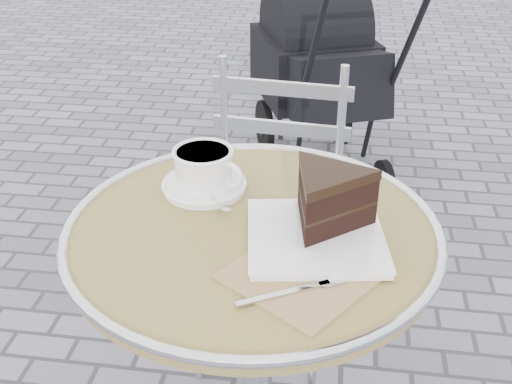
# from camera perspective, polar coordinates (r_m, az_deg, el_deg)

# --- Properties ---
(cafe_table) EXTENTS (0.72, 0.72, 0.74)m
(cafe_table) POSITION_cam_1_polar(r_m,az_deg,el_deg) (1.31, -0.30, -9.19)
(cafe_table) COLOR silver
(cafe_table) RESTS_ON ground
(cappuccino_set) EXTENTS (0.18, 0.19, 0.09)m
(cappuccino_set) POSITION_cam_1_polar(r_m,az_deg,el_deg) (1.33, -4.61, 1.76)
(cappuccino_set) COLOR white
(cappuccino_set) RESTS_ON cafe_table
(cake_plate_set) EXTENTS (0.31, 0.40, 0.13)m
(cake_plate_set) POSITION_cam_1_polar(r_m,az_deg,el_deg) (1.17, 6.11, -1.38)
(cake_plate_set) COLOR #9E7A56
(cake_plate_set) RESTS_ON cafe_table
(bistro_chair) EXTENTS (0.42, 0.42, 0.86)m
(bistro_chair) POSITION_cam_1_polar(r_m,az_deg,el_deg) (1.78, 1.71, 0.83)
(bistro_chair) COLOR silver
(bistro_chair) RESTS_ON ground
(baby_stroller) EXTENTS (0.72, 1.00, 0.95)m
(baby_stroller) POSITION_cam_1_polar(r_m,az_deg,el_deg) (2.86, 5.70, 9.93)
(baby_stroller) COLOR black
(baby_stroller) RESTS_ON ground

